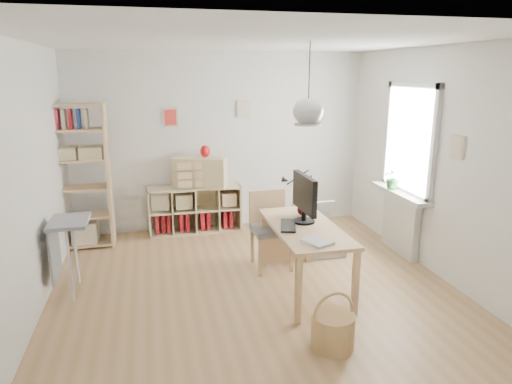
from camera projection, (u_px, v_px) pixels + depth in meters
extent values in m
plane|color=#AC7D56|center=(253.00, 287.00, 5.25)|extent=(4.50, 4.50, 0.00)
plane|color=white|center=(221.00, 142.00, 7.02)|extent=(4.50, 0.00, 4.50)
plane|color=white|center=(335.00, 249.00, 2.78)|extent=(4.50, 0.00, 4.50)
plane|color=white|center=(27.00, 184.00, 4.41)|extent=(0.00, 4.50, 4.50)
plane|color=white|center=(438.00, 163.00, 5.40)|extent=(0.00, 4.50, 4.50)
plane|color=white|center=(253.00, 41.00, 4.56)|extent=(4.50, 4.50, 0.00)
cylinder|color=black|center=(309.00, 76.00, 4.63)|extent=(0.01, 0.01, 0.68)
ellipsoid|color=silver|center=(308.00, 112.00, 4.72)|extent=(0.32, 0.32, 0.27)
cube|color=white|center=(411.00, 139.00, 5.91)|extent=(0.03, 1.00, 1.30)
cube|color=silver|center=(434.00, 146.00, 5.40)|extent=(0.06, 0.08, 1.46)
cube|color=silver|center=(388.00, 134.00, 6.41)|extent=(0.06, 0.08, 1.46)
cube|color=silver|center=(414.00, 85.00, 5.73)|extent=(0.06, 1.16, 0.08)
cube|color=silver|center=(405.00, 191.00, 6.08)|extent=(0.06, 1.16, 0.08)
cube|color=silver|center=(401.00, 224.00, 6.19)|extent=(0.10, 0.80, 0.80)
cube|color=silver|center=(400.00, 193.00, 6.07)|extent=(0.22, 1.20, 0.06)
cube|color=tan|center=(305.00, 228.00, 5.04)|extent=(0.70, 1.50, 0.04)
cube|color=tan|center=(298.00, 290.00, 4.41)|extent=(0.06, 0.06, 0.71)
cube|color=tan|center=(263.00, 240.00, 5.73)|extent=(0.06, 0.06, 0.71)
cube|color=tan|center=(355.00, 284.00, 4.54)|extent=(0.06, 0.06, 0.71)
cube|color=tan|center=(308.00, 236.00, 5.86)|extent=(0.06, 0.06, 0.71)
cube|color=tan|center=(196.00, 231.00, 7.06)|extent=(1.40, 0.38, 0.03)
cube|color=tan|center=(194.00, 188.00, 6.89)|extent=(1.40, 0.38, 0.03)
cube|color=tan|center=(149.00, 212.00, 6.83)|extent=(0.03, 0.38, 0.72)
cube|color=tan|center=(239.00, 207.00, 7.13)|extent=(0.03, 0.38, 0.72)
cube|color=tan|center=(194.00, 206.00, 7.15)|extent=(1.40, 0.02, 0.72)
cube|color=maroon|center=(157.00, 222.00, 6.91)|extent=(0.06, 0.26, 0.30)
cube|color=maroon|center=(163.00, 222.00, 6.93)|extent=(0.05, 0.26, 0.30)
cube|color=maroon|center=(169.00, 222.00, 6.95)|extent=(0.05, 0.26, 0.30)
cube|color=maroon|center=(181.00, 221.00, 6.99)|extent=(0.05, 0.26, 0.30)
cube|color=maroon|center=(187.00, 220.00, 7.01)|extent=(0.05, 0.26, 0.30)
cube|color=maroon|center=(202.00, 219.00, 7.06)|extent=(0.06, 0.26, 0.30)
cube|color=maroon|center=(208.00, 219.00, 7.08)|extent=(0.06, 0.26, 0.30)
cube|color=maroon|center=(224.00, 218.00, 7.14)|extent=(0.06, 0.26, 0.30)
cube|color=maroon|center=(230.00, 217.00, 7.16)|extent=(0.05, 0.26, 0.30)
cube|color=tan|center=(50.00, 179.00, 6.16)|extent=(0.04, 0.38, 2.00)
cube|color=tan|center=(109.00, 176.00, 6.32)|extent=(0.04, 0.38, 2.00)
cube|color=tan|center=(86.00, 242.00, 6.48)|extent=(0.76, 0.38, 0.03)
cube|color=tan|center=(84.00, 216.00, 6.38)|extent=(0.76, 0.38, 0.03)
cube|color=tan|center=(81.00, 188.00, 6.28)|extent=(0.76, 0.38, 0.03)
cube|color=tan|center=(78.00, 159.00, 6.18)|extent=(0.76, 0.38, 0.03)
cube|color=tan|center=(75.00, 130.00, 6.07)|extent=(0.76, 0.38, 0.03)
cube|color=tan|center=(72.00, 105.00, 5.99)|extent=(0.76, 0.38, 0.03)
cube|color=navy|center=(51.00, 119.00, 5.98)|extent=(0.04, 0.18, 0.26)
cube|color=maroon|center=(58.00, 119.00, 5.99)|extent=(0.04, 0.18, 0.26)
cube|color=beige|center=(64.00, 119.00, 6.01)|extent=(0.04, 0.18, 0.26)
cube|color=maroon|center=(71.00, 119.00, 6.03)|extent=(0.04, 0.18, 0.26)
cube|color=navy|center=(79.00, 119.00, 6.05)|extent=(0.04, 0.18, 0.26)
cube|color=beige|center=(87.00, 119.00, 6.07)|extent=(0.04, 0.18, 0.26)
cube|color=gray|center=(69.00, 222.00, 4.93)|extent=(0.40, 0.55, 0.04)
cylinder|color=silver|center=(70.00, 266.00, 4.83)|extent=(0.03, 0.03, 0.82)
cylinder|color=silver|center=(76.00, 250.00, 5.25)|extent=(0.03, 0.03, 0.82)
cube|color=gray|center=(55.00, 251.00, 4.98)|extent=(0.02, 0.50, 0.62)
cube|color=gray|center=(272.00, 230.00, 5.67)|extent=(0.48, 0.48, 0.07)
cube|color=tan|center=(260.00, 257.00, 5.50)|extent=(0.04, 0.04, 0.47)
cube|color=tan|center=(252.00, 245.00, 5.88)|extent=(0.04, 0.04, 0.47)
cube|color=tan|center=(292.00, 254.00, 5.59)|extent=(0.04, 0.04, 0.47)
cube|color=tan|center=(282.00, 243.00, 5.97)|extent=(0.04, 0.04, 0.47)
cube|color=tan|center=(267.00, 206.00, 5.80)|extent=(0.47, 0.05, 0.42)
cylinder|color=#AD854E|center=(333.00, 331.00, 4.07)|extent=(0.39, 0.39, 0.32)
torus|color=#AD854E|center=(334.00, 313.00, 4.02)|extent=(0.39, 0.07, 0.39)
cube|color=beige|center=(319.00, 253.00, 6.21)|extent=(0.63, 0.44, 0.02)
cube|color=beige|center=(298.00, 244.00, 6.12)|extent=(0.03, 0.42, 0.32)
cube|color=beige|center=(340.00, 241.00, 6.23)|extent=(0.03, 0.42, 0.32)
cube|color=beige|center=(325.00, 248.00, 5.98)|extent=(0.62, 0.04, 0.32)
cube|color=beige|center=(315.00, 237.00, 6.37)|extent=(0.62, 0.04, 0.32)
cube|color=beige|center=(311.00, 213.00, 6.46)|extent=(0.62, 0.22, 0.40)
sphere|color=gold|center=(311.00, 240.00, 6.07)|extent=(0.14, 0.14, 0.14)
sphere|color=blue|center=(326.00, 236.00, 6.23)|extent=(0.14, 0.14, 0.14)
sphere|color=#CD4619|center=(319.00, 238.00, 6.13)|extent=(0.14, 0.14, 0.14)
sphere|color=#3B8530|center=(334.00, 239.00, 6.11)|extent=(0.14, 0.14, 0.14)
cylinder|color=black|center=(304.00, 221.00, 5.16)|extent=(0.25, 0.25, 0.02)
cylinder|color=black|center=(304.00, 215.00, 5.14)|extent=(0.06, 0.06, 0.11)
cube|color=black|center=(305.00, 193.00, 5.08)|extent=(0.07, 0.62, 0.41)
cube|color=black|center=(288.00, 226.00, 5.02)|extent=(0.28, 0.46, 0.02)
cylinder|color=black|center=(310.00, 208.00, 5.64)|extent=(0.06, 0.06, 0.04)
cylinder|color=black|center=(311.00, 192.00, 5.59)|extent=(0.02, 0.02, 0.41)
cone|color=black|center=(286.00, 180.00, 5.38)|extent=(0.10, 0.07, 0.10)
sphere|color=#480919|center=(303.00, 210.00, 5.40)|extent=(0.13, 0.13, 0.13)
cube|color=silver|center=(317.00, 242.00, 4.53)|extent=(0.31, 0.34, 0.03)
cube|color=tan|center=(200.00, 172.00, 6.85)|extent=(0.85, 0.59, 0.45)
ellipsoid|color=#A20D0E|center=(205.00, 151.00, 6.79)|extent=(0.15, 0.15, 0.18)
imported|color=#286B2B|center=(394.00, 178.00, 6.16)|extent=(0.32, 0.30, 0.31)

